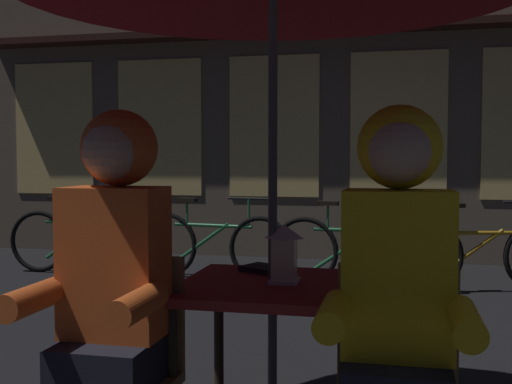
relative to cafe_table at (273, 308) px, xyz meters
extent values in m
cube|color=maroon|center=(0.00, 0.00, 0.08)|extent=(0.72, 0.72, 0.04)
cylinder|color=#2D2319|center=(-0.31, 0.31, -0.29)|extent=(0.04, 0.04, 0.70)
cylinder|color=#2D2319|center=(0.31, 0.31, -0.29)|extent=(0.04, 0.04, 0.70)
cylinder|color=#4C4C51|center=(0.00, 0.00, 0.49)|extent=(0.04, 0.04, 2.25)
cube|color=white|center=(0.05, 0.00, 0.11)|extent=(0.11, 0.11, 0.02)
cube|color=white|center=(0.05, 0.00, 0.20)|extent=(0.09, 0.09, 0.16)
pyramid|color=white|center=(0.05, 0.00, 0.31)|extent=(0.11, 0.11, 0.06)
cube|color=olive|center=(-0.48, -0.26, 0.02)|extent=(0.40, 0.03, 0.42)
cube|color=olive|center=(0.48, -0.26, 0.02)|extent=(0.40, 0.03, 0.42)
cube|color=black|center=(-0.48, -0.44, -0.11)|extent=(0.32, 0.36, 0.16)
cube|color=#E05B23|center=(-0.48, -0.40, 0.23)|extent=(0.34, 0.22, 0.52)
cylinder|color=#E05B23|center=(-0.30, -0.62, 0.14)|extent=(0.09, 0.30, 0.09)
cylinder|color=#E05B23|center=(-0.66, -0.62, 0.14)|extent=(0.09, 0.30, 0.09)
sphere|color=tan|center=(-0.48, -0.40, 0.62)|extent=(0.21, 0.21, 0.21)
sphere|color=#E05B23|center=(-0.48, -0.35, 0.63)|extent=(0.27, 0.27, 0.27)
cube|color=black|center=(0.48, -0.44, -0.11)|extent=(0.32, 0.36, 0.16)
cube|color=yellow|center=(0.48, -0.40, 0.23)|extent=(0.34, 0.22, 0.52)
cylinder|color=yellow|center=(0.66, -0.62, 0.14)|extent=(0.09, 0.30, 0.09)
cylinder|color=yellow|center=(0.30, -0.62, 0.14)|extent=(0.09, 0.30, 0.09)
sphere|color=tan|center=(0.48, -0.40, 0.62)|extent=(0.21, 0.21, 0.21)
sphere|color=yellow|center=(0.48, -0.35, 0.63)|extent=(0.27, 0.27, 0.27)
cube|color=#6B5B4C|center=(-0.25, 5.40, 2.46)|extent=(10.00, 0.60, 6.20)
cube|color=#F4D17A|center=(-3.92, 5.09, 0.96)|extent=(1.10, 0.02, 1.70)
cube|color=#F4D17A|center=(-2.45, 5.09, 0.96)|extent=(1.10, 0.02, 1.70)
cube|color=#F4D17A|center=(-0.99, 5.09, 0.96)|extent=(1.10, 0.02, 1.70)
cube|color=#F4D17A|center=(0.48, 5.09, 0.96)|extent=(1.10, 0.02, 1.70)
cube|color=#331914|center=(-0.25, 4.95, 2.06)|extent=(9.00, 0.36, 0.08)
torus|color=black|center=(-2.24, 3.64, -0.31)|extent=(0.66, 0.07, 0.66)
torus|color=black|center=(-3.26, 3.61, -0.31)|extent=(0.66, 0.07, 0.66)
cylinder|color=#236B3D|center=(-2.75, 3.63, -0.09)|extent=(0.84, 0.07, 0.04)
cylinder|color=#236B3D|center=(-2.87, 3.62, -0.28)|extent=(0.61, 0.06, 0.44)
cylinder|color=#236B3D|center=(-3.04, 3.62, 0.03)|extent=(0.02, 0.02, 0.24)
cube|color=black|center=(-3.04, 3.62, 0.16)|extent=(0.20, 0.09, 0.04)
cylinder|color=#236B3D|center=(-2.36, 3.64, 0.05)|extent=(0.02, 0.02, 0.28)
cylinder|color=black|center=(-2.36, 3.64, 0.19)|extent=(0.44, 0.04, 0.02)
torus|color=black|center=(-0.82, 3.56, -0.31)|extent=(0.66, 0.14, 0.66)
torus|color=black|center=(-1.83, 3.70, -0.31)|extent=(0.66, 0.14, 0.66)
cylinder|color=#236B3D|center=(-1.33, 3.63, -0.09)|extent=(0.83, 0.15, 0.04)
cylinder|color=#236B3D|center=(-1.45, 3.64, -0.28)|extent=(0.60, 0.12, 0.44)
cylinder|color=#236B3D|center=(-1.61, 3.67, 0.03)|extent=(0.02, 0.02, 0.24)
cube|color=black|center=(-1.61, 3.67, 0.16)|extent=(0.21, 0.11, 0.04)
cylinder|color=#236B3D|center=(-0.94, 3.58, 0.05)|extent=(0.02, 0.02, 0.28)
cylinder|color=black|center=(-0.94, 3.58, 0.19)|extent=(0.44, 0.08, 0.02)
torus|color=black|center=(0.63, 3.46, -0.31)|extent=(0.66, 0.12, 0.66)
torus|color=black|center=(-0.39, 3.56, -0.31)|extent=(0.66, 0.12, 0.66)
cylinder|color=#236B3D|center=(0.12, 3.51, -0.09)|extent=(0.84, 0.12, 0.04)
cylinder|color=#236B3D|center=(0.00, 3.52, -0.28)|extent=(0.61, 0.10, 0.44)
cylinder|color=#236B3D|center=(-0.16, 3.54, 0.03)|extent=(0.02, 0.02, 0.24)
cube|color=black|center=(-0.16, 3.54, 0.16)|extent=(0.21, 0.10, 0.04)
cylinder|color=#236B3D|center=(0.51, 3.47, 0.05)|extent=(0.02, 0.02, 0.28)
cylinder|color=black|center=(0.51, 3.47, 0.19)|extent=(0.44, 0.07, 0.02)
torus|color=black|center=(0.75, 3.45, -0.31)|extent=(0.65, 0.21, 0.66)
cylinder|color=#B78419|center=(1.25, 3.58, -0.09)|extent=(0.82, 0.24, 0.04)
cylinder|color=#B78419|center=(1.13, 3.55, -0.28)|extent=(0.60, 0.18, 0.44)
cylinder|color=#B78419|center=(0.97, 3.51, 0.03)|extent=(0.02, 0.02, 0.24)
cube|color=black|center=(0.97, 3.51, 0.16)|extent=(0.21, 0.13, 0.04)
cube|color=black|center=(-0.07, 0.22, 0.11)|extent=(0.24, 0.21, 0.02)
camera|label=1|loc=(0.47, -2.41, 0.60)|focal=44.22mm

